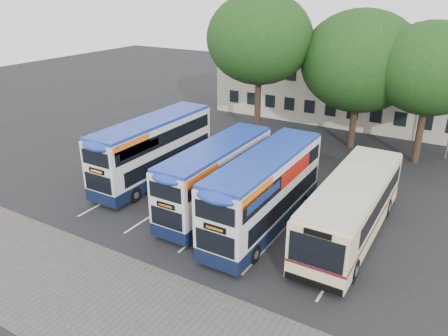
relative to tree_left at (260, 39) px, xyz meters
name	(u,v)px	position (x,y,z in m)	size (l,w,h in m)	color
ground	(252,271)	(7.90, -16.09, -8.26)	(120.00, 120.00, 0.00)	black
paving_strip	(146,322)	(5.90, -21.09, -8.26)	(40.00, 6.00, 0.01)	#595654
bay_lines	(234,207)	(4.15, -11.09, -8.26)	(14.12, 11.00, 0.01)	silver
depot_building	(388,90)	(7.90, 10.90, -5.11)	(32.40, 8.40, 6.20)	#ADA78B
tree_left	(260,39)	(0.00, 0.00, 0.00)	(8.13, 8.13, 11.73)	black
tree_mid	(360,61)	(7.07, 2.69, -1.47)	(8.90, 8.90, 10.58)	black
tree_right	(431,69)	(12.04, 1.94, -1.47)	(7.47, 7.47, 9.98)	black
bus_dd_left	(154,147)	(-2.35, -10.26, -5.98)	(2.41, 9.96, 4.15)	#0D1833
bus_dd_mid	(217,174)	(3.35, -11.67, -6.13)	(2.26, 9.31, 3.88)	#0D1833
bus_dd_right	(265,188)	(6.61, -12.18, -6.00)	(2.39, 9.87, 4.11)	#0D1833
bus_single	(352,204)	(10.80, -10.73, -6.46)	(2.71, 10.65, 3.18)	beige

